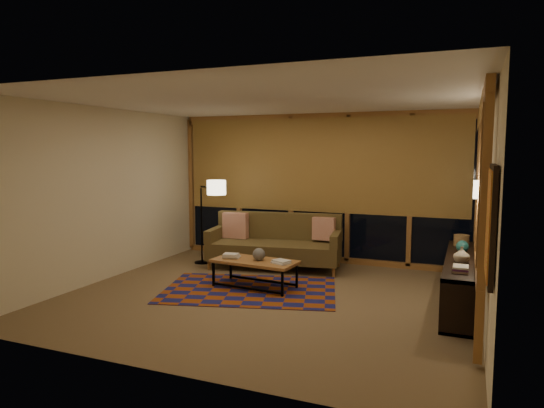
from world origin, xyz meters
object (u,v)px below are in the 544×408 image
at_px(coffee_table, 255,274).
at_px(bookshelf, 461,281).
at_px(floor_lamp, 201,221).
at_px(sofa, 275,242).

relative_size(coffee_table, bookshelf, 0.50).
bearing_deg(coffee_table, floor_lamp, 149.82).
distance_m(coffee_table, bookshelf, 2.87).
xyz_separation_m(sofa, bookshelf, (3.03, -0.91, -0.14)).
relative_size(floor_lamp, bookshelf, 0.60).
height_order(coffee_table, floor_lamp, floor_lamp).
height_order(sofa, floor_lamp, floor_lamp).
distance_m(sofa, floor_lamp, 1.41).
height_order(floor_lamp, bookshelf, floor_lamp).
xyz_separation_m(coffee_table, bookshelf, (2.84, 0.32, 0.11)).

